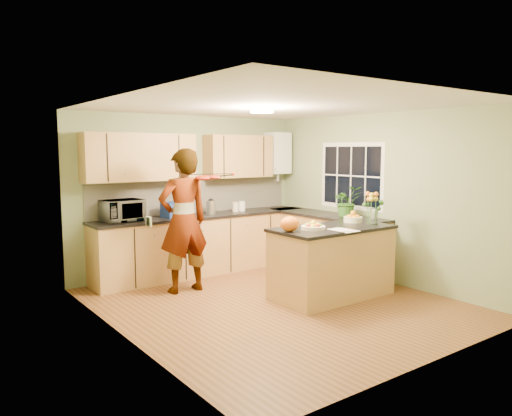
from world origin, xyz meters
TOP-DOWN VIEW (x-y plane):
  - floor at (0.00, 0.00)m, footprint 4.50×4.50m
  - ceiling at (0.00, 0.00)m, footprint 4.00×4.50m
  - wall_back at (0.00, 2.25)m, footprint 4.00×0.02m
  - wall_front at (0.00, -2.25)m, footprint 4.00×0.02m
  - wall_left at (-2.00, 0.00)m, footprint 0.02×4.50m
  - wall_right at (2.00, 0.00)m, footprint 0.02×4.50m
  - back_counter at (0.10, 1.95)m, footprint 3.64×0.62m
  - right_counter at (1.70, 0.85)m, footprint 0.62×2.24m
  - splashback at (0.10, 2.23)m, footprint 3.60×0.02m
  - upper_cabinets at (-0.18, 2.08)m, footprint 3.20×0.34m
  - boiler at (1.70, 2.09)m, footprint 0.40×0.30m
  - window_right at (1.99, 0.60)m, footprint 0.01×1.30m
  - light_switch at (-1.99, -0.60)m, footprint 0.02×0.09m
  - ceiling_lamp at (0.00, 0.30)m, footprint 0.30×0.30m
  - peninsula_island at (0.79, -0.20)m, footprint 1.65×0.84m
  - fruit_dish at (0.44, -0.20)m, footprint 0.31×0.31m
  - orange_bowl at (1.34, -0.05)m, footprint 0.26×0.26m
  - flower_vase at (1.39, -0.38)m, footprint 0.27×0.27m
  - orange_bag at (0.09, -0.15)m, footprint 0.30×0.28m
  - papers at (0.69, -0.50)m, footprint 0.25×0.33m
  - violinist at (-0.68, 1.19)m, footprint 0.73×0.48m
  - violin at (-0.48, 0.97)m, footprint 0.58×0.50m
  - microwave at (-1.24, 1.97)m, footprint 0.60×0.44m
  - blue_box at (-0.46, 1.95)m, footprint 0.34×0.28m
  - kettle at (0.22, 1.94)m, footprint 0.16×0.16m
  - jar_cream at (0.70, 1.96)m, footprint 0.10×0.10m
  - jar_white at (0.83, 1.95)m, footprint 0.11×0.11m
  - potted_plant at (1.70, 0.41)m, footprint 0.53×0.49m

SIDE VIEW (x-z plane):
  - floor at x=0.00m, z-range 0.00..0.00m
  - back_counter at x=0.10m, z-range 0.00..0.94m
  - right_counter at x=1.70m, z-range 0.00..0.94m
  - peninsula_island at x=0.79m, z-range 0.00..0.95m
  - papers at x=0.69m, z-range 0.94..0.96m
  - fruit_dish at x=0.44m, z-range 0.93..1.04m
  - violinist at x=-0.68m, z-range 0.00..1.98m
  - orange_bowl at x=1.34m, z-range 0.93..1.08m
  - jar_cream at x=0.70m, z-range 0.94..1.10m
  - jar_white at x=0.83m, z-range 0.94..1.11m
  - orange_bag at x=0.09m, z-range 0.94..1.14m
  - blue_box at x=-0.46m, z-range 0.94..1.17m
  - kettle at x=0.22m, z-range 0.91..1.20m
  - microwave at x=-1.24m, z-range 0.94..1.25m
  - potted_plant at x=1.70m, z-range 0.94..1.41m
  - splashback at x=0.10m, z-range 0.94..1.46m
  - wall_back at x=0.00m, z-range 0.00..2.50m
  - wall_front at x=0.00m, z-range 0.00..2.50m
  - wall_left at x=-2.00m, z-range 0.00..2.50m
  - wall_right at x=2.00m, z-range 0.00..2.50m
  - flower_vase at x=1.39m, z-range 1.02..1.52m
  - light_switch at x=-1.99m, z-range 1.26..1.34m
  - window_right at x=1.99m, z-range 1.02..2.08m
  - violin at x=-0.48m, z-range 1.51..1.65m
  - upper_cabinets at x=-0.18m, z-range 1.50..2.20m
  - boiler at x=1.70m, z-range 1.47..2.33m
  - ceiling_lamp at x=0.00m, z-range 2.43..2.50m
  - ceiling at x=0.00m, z-range 2.49..2.51m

